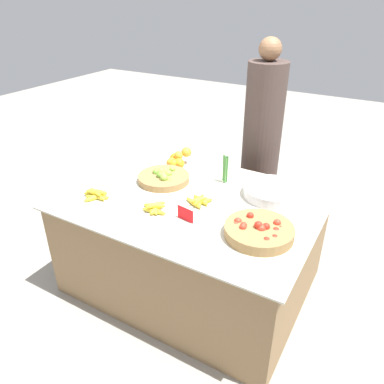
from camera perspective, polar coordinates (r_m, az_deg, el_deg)
ground_plane at (r=2.82m, az=0.00°, el=-13.32°), size 12.00×12.00×0.00m
market_table at (r=2.60m, az=0.00°, el=-7.65°), size 1.61×1.18×0.69m
lime_bowl at (r=2.63m, az=-4.35°, el=2.23°), size 0.36×0.36×0.09m
tomato_basket at (r=2.08m, az=10.17°, el=-5.86°), size 0.38×0.38×0.10m
orange_pile at (r=2.84m, az=-2.34°, el=4.85°), size 0.16×0.21×0.13m
metal_bowl at (r=2.49m, az=12.14°, el=0.06°), size 0.37×0.37×0.07m
price_sign at (r=2.18m, az=-1.03°, el=-3.39°), size 0.12×0.03×0.08m
veg_bundle at (r=2.60m, az=5.12°, el=3.45°), size 0.05×0.05×0.19m
banana_bunch_back_center at (r=2.28m, az=-5.76°, el=-2.46°), size 0.19×0.13×0.06m
banana_bunch_middle_right at (r=2.35m, az=1.06°, el=-1.39°), size 0.17×0.15×0.05m
banana_bunch_front_left at (r=2.49m, az=-14.38°, el=-0.39°), size 0.19×0.17×0.06m
vendor_person at (r=3.14m, az=10.46°, el=6.67°), size 0.31×0.31×1.59m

